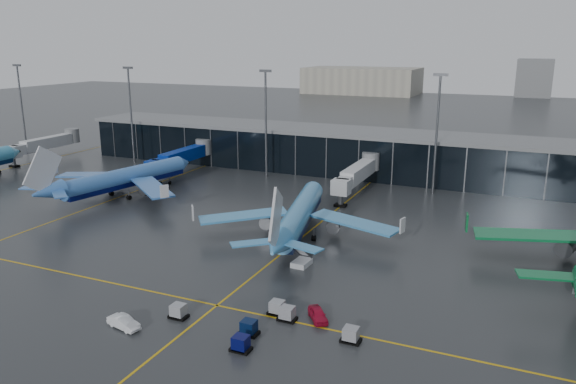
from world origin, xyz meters
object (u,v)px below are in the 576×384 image
at_px(airliner_klm_near, 300,201).
at_px(baggage_carts, 263,323).
at_px(service_van_red, 318,314).
at_px(service_van_white, 124,322).
at_px(mobile_airstair, 302,261).
at_px(airliner_arkefly, 126,166).

height_order(airliner_klm_near, baggage_carts, airliner_klm_near).
bearing_deg(service_van_red, service_van_white, 172.32).
xyz_separation_m(mobile_airstair, service_van_red, (8.15, -14.59, -0.06)).
bearing_deg(mobile_airstair, baggage_carts, -77.37).
bearing_deg(service_van_white, airliner_arkefly, 50.82).
relative_size(airliner_klm_near, mobile_airstair, 11.69).
xyz_separation_m(airliner_arkefly, airliner_klm_near, (43.47, -8.81, -0.17)).
xyz_separation_m(airliner_arkefly, baggage_carts, (52.11, -39.94, -5.60)).
distance_m(airliner_klm_near, service_van_white, 38.25).
bearing_deg(baggage_carts, service_van_white, -157.01).
xyz_separation_m(airliner_arkefly, service_van_white, (37.41, -46.18, -5.64)).
distance_m(mobile_airstair, service_van_red, 16.71).
height_order(airliner_arkefly, service_van_white, airliner_arkefly).
height_order(airliner_klm_near, mobile_airstair, airliner_klm_near).
bearing_deg(service_van_white, baggage_carts, -55.20).
bearing_deg(airliner_klm_near, service_van_white, -111.87).
relative_size(airliner_arkefly, service_van_red, 9.89).
relative_size(airliner_klm_near, service_van_red, 9.63).
bearing_deg(service_van_white, service_van_red, -49.24).
distance_m(airliner_arkefly, mobile_airstair, 53.37).
bearing_deg(service_van_red, airliner_klm_near, 80.39).
distance_m(airliner_klm_near, mobile_airstair, 14.17).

